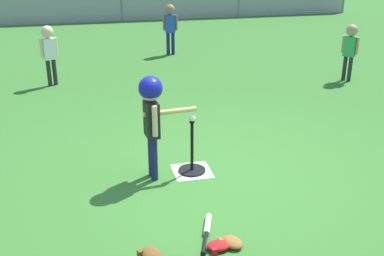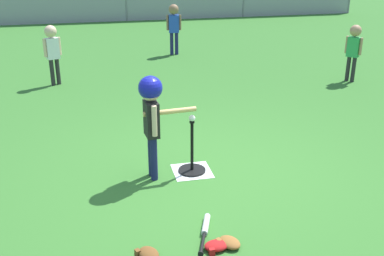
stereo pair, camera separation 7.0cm
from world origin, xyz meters
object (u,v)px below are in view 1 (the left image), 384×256
Objects in this scene: batter_child at (152,107)px; glove_near_bats at (231,242)px; fielder_deep_center at (170,23)px; batting_tee at (192,164)px; baseball_on_tee at (192,118)px; spare_bat_silver at (207,228)px; glove_outfield_drop at (151,254)px; glove_tossed_aside at (219,246)px; fielder_deep_right at (49,47)px; fielder_near_right at (350,45)px.

glove_near_bats is (0.47, -1.44, -0.82)m from batter_child.
batter_child is 1.04× the size of fielder_deep_center.
fielder_deep_center is 4.29× the size of glove_near_bats.
glove_near_bats is at bearing -89.53° from batting_tee.
baseball_on_tee is 1.38m from spare_bat_silver.
fielder_deep_center is (0.88, 5.90, 0.64)m from batting_tee.
glove_outfield_drop is (-1.59, -7.39, -0.71)m from fielder_deep_center.
glove_near_bats reaches higher than spare_bat_silver.
batting_tee is 1.08× the size of spare_bat_silver.
baseball_on_tee is (0.00, 0.00, 0.57)m from batting_tee.
batting_tee is at bearing 85.66° from glove_tossed_aside.
fielder_deep_right reaches higher than spare_bat_silver.
spare_bat_silver is (1.58, -5.19, -0.68)m from fielder_deep_right.
fielder_deep_center is at bearing 82.36° from glove_tossed_aside.
batter_child is at bearing -174.74° from batting_tee.
fielder_deep_right is 5.60m from glove_outfield_drop.
fielder_near_right is at bearing 47.27° from spare_bat_silver.
glove_near_bats and glove_outfield_drop have the same top height.
baseball_on_tee is 0.06× the size of batter_child.
batter_child reaches higher than spare_bat_silver.
glove_outfield_drop is (1.01, -5.46, -0.67)m from fielder_deep_right.
fielder_deep_center is 4.08m from fielder_near_right.
fielder_near_right is at bearing 50.15° from glove_near_bats.
batter_child reaches higher than glove_near_bats.
glove_outfield_drop is (-0.60, 0.02, 0.00)m from glove_tossed_aside.
fielder_near_right reaches higher than batting_tee.
glove_near_bats is (-3.73, -4.47, -0.65)m from fielder_near_right.
batting_tee is 8.55× the size of baseball_on_tee.
glove_near_bats is (0.15, -0.26, 0.01)m from spare_bat_silver.
glove_tossed_aside is at bearing -97.64° from fielder_deep_center.
batter_child is 5.19m from fielder_near_right.
glove_outfield_drop is at bearing -102.17° from fielder_deep_center.
fielder_deep_right reaches higher than baseball_on_tee.
batter_child is (-0.46, -0.04, 0.76)m from batting_tee.
fielder_deep_right reaches higher than glove_tossed_aside.
fielder_near_right is 3.99× the size of glove_near_bats.
fielder_deep_center reaches higher than glove_outfield_drop.
fielder_near_right reaches higher than baseball_on_tee.
fielder_deep_right is 5.47m from spare_bat_silver.
baseball_on_tee is at bearing -66.62° from fielder_deep_right.
glove_outfield_drop is at bearing -179.50° from glove_near_bats.
spare_bat_silver is 0.63m from glove_outfield_drop.
batter_child is at bearing -102.67° from fielder_deep_center.
batting_tee is at bearing -98.47° from fielder_deep_center.
fielder_near_right is at bearing 35.85° from batter_child.
fielder_near_right reaches higher than glove_near_bats.
baseball_on_tee is 0.28× the size of glove_near_bats.
glove_tossed_aside is 0.60m from glove_outfield_drop.
glove_outfield_drop is (-0.26, -1.44, -0.82)m from batter_child.
spare_bat_silver is at bearing 25.30° from glove_outfield_drop.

